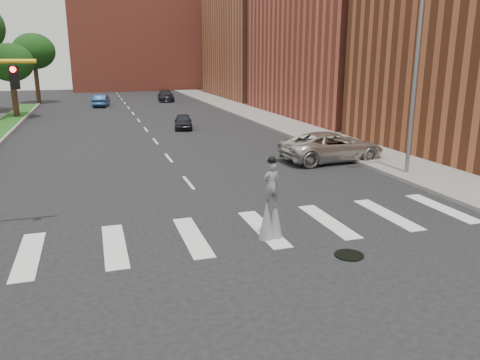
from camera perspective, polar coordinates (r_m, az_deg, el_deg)
The scene contains 13 objects.
ground_plane at distance 15.52m, azimuth -0.37°, elevation -7.71°, with size 160.00×160.00×0.00m, color black.
sidewalk_right at distance 42.56m, azimuth 5.81°, elevation 6.85°, with size 5.00×90.00×0.18m, color slate.
manhole at distance 14.97m, azimuth 13.15°, elevation -8.91°, with size 0.90×0.90×0.04m, color black.
building_far at distance 72.71m, azimuth 3.81°, elevation 18.00°, with size 16.00×22.00×20.00m, color #AB5C3F.
building_backdrop at distance 92.31m, azimuth -11.66°, elevation 16.44°, with size 26.00×14.00×18.00m, color #AE4936.
streetlight at distance 24.86m, azimuth 20.39°, elevation 11.51°, with size 2.05×0.20×9.00m.
stilt_performer at distance 15.61m, azimuth 3.80°, elevation -3.40°, with size 0.84×0.55×2.83m.
suv_crossing at distance 27.89m, azimuth 11.13°, elevation 4.02°, with size 2.83×6.14×1.71m, color beige.
car_near at distance 40.11m, azimuth -6.94°, elevation 7.09°, with size 1.46×3.62×1.23m, color black.
car_mid at distance 60.33m, azimuth -16.57°, elevation 9.27°, with size 1.54×4.43×1.46m, color navy.
car_far at distance 65.79m, azimuth -9.03°, elevation 10.10°, with size 2.04×5.03×1.46m, color black.
tree_6 at distance 51.06m, azimuth -26.19°, elevation 12.67°, with size 4.26×4.26×7.20m.
tree_7 at distance 67.17m, azimuth -23.86°, elevation 14.12°, with size 5.30×5.30×8.84m.
Camera 1 is at (-4.23, -13.70, 5.95)m, focal length 35.00 mm.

